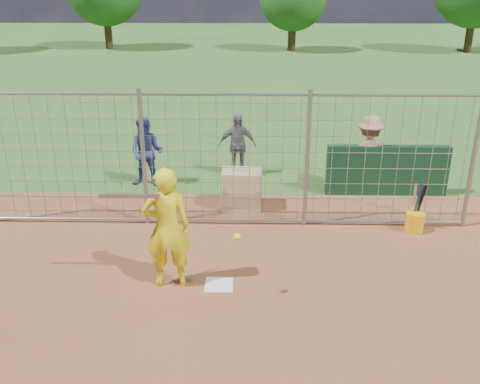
{
  "coord_description": "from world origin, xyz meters",
  "views": [
    {
      "loc": [
        0.48,
        -7.28,
        4.41
      ],
      "look_at": [
        0.3,
        0.8,
        1.15
      ],
      "focal_mm": 40.0,
      "sensor_mm": 36.0,
      "label": 1
    }
  ],
  "objects_px": {
    "bystander_a": "(147,152)",
    "bystander_c": "(368,155)",
    "bystander_b": "(237,145)",
    "batter": "(167,228)",
    "bucket_with_bats": "(415,219)",
    "equipment_bin": "(242,189)"
  },
  "relations": [
    {
      "from": "bystander_a",
      "to": "equipment_bin",
      "type": "relative_size",
      "value": 1.97
    },
    {
      "from": "bystander_b",
      "to": "equipment_bin",
      "type": "distance_m",
      "value": 1.95
    },
    {
      "from": "batter",
      "to": "bystander_a",
      "type": "xyz_separation_m",
      "value": [
        -1.08,
        4.17,
        -0.16
      ]
    },
    {
      "from": "bystander_c",
      "to": "equipment_bin",
      "type": "height_order",
      "value": "bystander_c"
    },
    {
      "from": "bystander_b",
      "to": "bucket_with_bats",
      "type": "relative_size",
      "value": 1.55
    },
    {
      "from": "bystander_a",
      "to": "bystander_c",
      "type": "distance_m",
      "value": 4.86
    },
    {
      "from": "bystander_b",
      "to": "bystander_c",
      "type": "distance_m",
      "value": 3.01
    },
    {
      "from": "bystander_a",
      "to": "bucket_with_bats",
      "type": "height_order",
      "value": "bystander_a"
    },
    {
      "from": "bucket_with_bats",
      "to": "bystander_b",
      "type": "bearing_deg",
      "value": 138.73
    },
    {
      "from": "bystander_c",
      "to": "bucket_with_bats",
      "type": "bearing_deg",
      "value": 97.06
    },
    {
      "from": "bystander_b",
      "to": "bystander_c",
      "type": "height_order",
      "value": "bystander_c"
    },
    {
      "from": "batter",
      "to": "bystander_a",
      "type": "bearing_deg",
      "value": -85.46
    },
    {
      "from": "bystander_c",
      "to": "bucket_with_bats",
      "type": "xyz_separation_m",
      "value": [
        0.52,
        -1.99,
        -0.61
      ]
    },
    {
      "from": "batter",
      "to": "bystander_c",
      "type": "xyz_separation_m",
      "value": [
        3.77,
        3.91,
        -0.09
      ]
    },
    {
      "from": "bystander_a",
      "to": "bystander_c",
      "type": "xyz_separation_m",
      "value": [
        4.85,
        -0.26,
        0.07
      ]
    },
    {
      "from": "bystander_c",
      "to": "bucket_with_bats",
      "type": "distance_m",
      "value": 2.15
    },
    {
      "from": "bystander_b",
      "to": "equipment_bin",
      "type": "relative_size",
      "value": 1.88
    },
    {
      "from": "batter",
      "to": "bystander_c",
      "type": "relative_size",
      "value": 1.11
    },
    {
      "from": "bystander_a",
      "to": "bystander_b",
      "type": "relative_size",
      "value": 1.04
    },
    {
      "from": "bystander_c",
      "to": "batter",
      "type": "bearing_deg",
      "value": 38.52
    },
    {
      "from": "bystander_c",
      "to": "bystander_b",
      "type": "bearing_deg",
      "value": -26.27
    },
    {
      "from": "batter",
      "to": "bystander_b",
      "type": "xyz_separation_m",
      "value": [
        0.91,
        4.87,
        -0.2
      ]
    }
  ]
}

